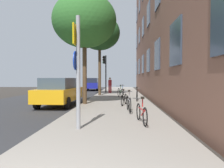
% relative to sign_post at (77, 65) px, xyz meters
% --- Properties ---
extents(ground_plane, '(41.80, 41.80, 0.00)m').
position_rel_sign_post_xyz_m(ground_plane, '(-2.47, 10.93, -2.01)').
color(ground_plane, '#332D28').
extents(road_asphalt, '(7.00, 38.00, 0.01)m').
position_rel_sign_post_xyz_m(road_asphalt, '(-4.57, 10.93, -2.00)').
color(road_asphalt, '#2D2D30').
rests_on(road_asphalt, ground).
extents(sidewalk, '(4.20, 38.00, 0.12)m').
position_rel_sign_post_xyz_m(sidewalk, '(1.03, 10.93, -1.95)').
color(sidewalk, gray).
rests_on(sidewalk, ground).
extents(building_facade, '(0.56, 27.00, 15.24)m').
position_rel_sign_post_xyz_m(building_facade, '(3.63, 10.43, 5.63)').
color(building_facade, brown).
rests_on(building_facade, ground).
extents(sign_post, '(0.16, 0.60, 3.33)m').
position_rel_sign_post_xyz_m(sign_post, '(0.00, 0.00, 0.00)').
color(sign_post, gray).
rests_on(sign_post, sidewalk).
extents(traffic_light, '(0.43, 0.24, 3.84)m').
position_rel_sign_post_xyz_m(traffic_light, '(-0.42, 15.87, 0.74)').
color(traffic_light, black).
rests_on(traffic_light, sidewalk).
extents(tree_near, '(3.70, 3.70, 6.40)m').
position_rel_sign_post_xyz_m(tree_near, '(-0.85, 6.15, 2.93)').
color(tree_near, '#4C3823').
rests_on(tree_near, sidewalk).
extents(tree_far, '(3.60, 3.60, 7.03)m').
position_rel_sign_post_xyz_m(tree_far, '(-0.64, 12.71, 3.59)').
color(tree_far, '#4C3823').
rests_on(tree_far, sidewalk).
extents(bicycle_0, '(0.42, 1.66, 0.89)m').
position_rel_sign_post_xyz_m(bicycle_0, '(1.97, 0.92, -1.54)').
color(bicycle_0, black).
rests_on(bicycle_0, sidewalk).
extents(bicycle_1, '(0.42, 1.71, 0.98)m').
position_rel_sign_post_xyz_m(bicycle_1, '(1.63, 3.32, -1.50)').
color(bicycle_1, black).
rests_on(bicycle_1, sidewalk).
extents(bicycle_2, '(0.48, 1.58, 0.89)m').
position_rel_sign_post_xyz_m(bicycle_2, '(1.43, 5.72, -1.54)').
color(bicycle_2, black).
rests_on(bicycle_2, sidewalk).
extents(bicycle_3, '(0.42, 1.59, 0.92)m').
position_rel_sign_post_xyz_m(bicycle_3, '(2.33, 8.12, -1.53)').
color(bicycle_3, black).
rests_on(bicycle_3, sidewalk).
extents(bicycle_4, '(0.55, 1.68, 0.98)m').
position_rel_sign_post_xyz_m(bicycle_4, '(1.20, 10.52, -1.50)').
color(bicycle_4, black).
rests_on(bicycle_4, sidewalk).
extents(bicycle_5, '(0.42, 1.58, 0.92)m').
position_rel_sign_post_xyz_m(bicycle_5, '(1.40, 12.92, -1.53)').
color(bicycle_5, black).
rests_on(bicycle_5, sidewalk).
extents(pedestrian_0, '(0.49, 0.49, 1.56)m').
position_rel_sign_post_xyz_m(pedestrian_0, '(0.15, 15.07, -1.00)').
color(pedestrian_0, maroon).
rests_on(pedestrian_0, sidewalk).
extents(car_0, '(1.89, 4.33, 1.62)m').
position_rel_sign_post_xyz_m(car_0, '(-2.30, 5.99, -1.17)').
color(car_0, orange).
rests_on(car_0, road_asphalt).
extents(car_1, '(1.83, 4.23, 1.62)m').
position_rel_sign_post_xyz_m(car_1, '(-2.51, 21.61, -1.17)').
color(car_1, navy).
rests_on(car_1, road_asphalt).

